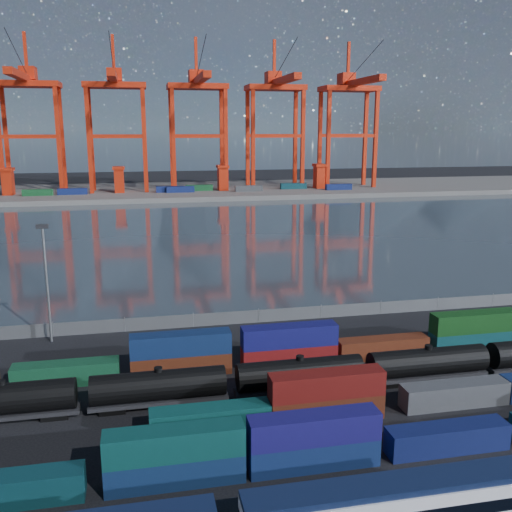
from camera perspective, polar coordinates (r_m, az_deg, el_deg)
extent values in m
plane|color=black|center=(63.07, 5.73, -14.88)|extent=(700.00, 700.00, 0.00)
plane|color=#2E3942|center=(161.81, -5.40, 2.25)|extent=(700.00, 700.00, 0.00)
cube|color=#514F4C|center=(265.30, -7.96, 6.46)|extent=(700.00, 70.00, 2.00)
cone|color=#1E2630|center=(1679.27, -19.00, 19.91)|extent=(1100.00, 1100.00, 520.00)
cone|color=#1E2630|center=(1679.52, -4.44, 19.49)|extent=(1040.00, 1040.00, 460.00)
cone|color=#1E2630|center=(1772.03, 9.18, 17.71)|extent=(960.00, 960.00, 380.00)
cone|color=#1E2630|center=(1919.21, 19.33, 15.58)|extent=(840.00, 840.00, 300.00)
cube|color=silver|center=(45.42, 15.22, -23.18)|extent=(24.29, 2.91, 3.69)
cube|color=#0E1733|center=(44.25, 15.39, -20.98)|extent=(24.29, 2.62, 0.49)
cube|color=black|center=(45.20, 15.25, -22.78)|extent=(24.31, 3.00, 0.97)
cube|color=#0B353C|center=(52.31, -23.49, -20.64)|extent=(11.59, 2.36, 2.51)
cube|color=#0F254D|center=(51.17, -8.07, -20.43)|extent=(11.59, 2.36, 2.51)
cube|color=#0C403D|center=(49.85, -8.16, -18.01)|extent=(11.59, 2.36, 2.51)
cube|color=navy|center=(53.02, 5.77, -19.08)|extent=(11.59, 2.36, 2.51)
cube|color=navy|center=(51.75, 5.84, -16.71)|extent=(11.59, 2.36, 2.51)
cube|color=#0F184E|center=(57.76, 18.57, -16.87)|extent=(11.59, 2.36, 2.51)
cube|color=#0D4441|center=(58.18, -4.58, -15.94)|extent=(11.81, 2.40, 2.56)
cube|color=#4C1E0F|center=(60.56, 7.02, -14.78)|extent=(11.81, 2.40, 2.56)
cube|color=#61110E|center=(59.43, 7.09, -12.59)|extent=(11.81, 2.40, 2.56)
cube|color=#47494D|center=(66.24, 19.21, -12.92)|extent=(11.81, 2.40, 2.56)
cube|color=#134A2C|center=(71.02, -18.45, -11.07)|extent=(12.02, 2.44, 2.60)
cube|color=#512010|center=(70.55, -7.47, -10.65)|extent=(12.02, 2.44, 2.60)
cube|color=#0F234E|center=(69.57, -7.53, -8.68)|extent=(12.02, 2.44, 2.60)
cube|color=maroon|center=(72.60, 3.33, -9.87)|extent=(12.02, 2.44, 2.60)
cube|color=navy|center=(71.65, 3.36, -7.94)|extent=(12.02, 2.44, 2.60)
cube|color=#5D2512|center=(76.61, 12.52, -8.93)|extent=(12.02, 2.44, 2.60)
cube|color=#0E434A|center=(82.63, 20.90, -7.87)|extent=(12.02, 2.44, 2.60)
cube|color=#124415|center=(81.79, 21.04, -6.15)|extent=(12.02, 2.44, 2.60)
cylinder|color=black|center=(64.32, -23.99, -12.93)|extent=(14.14, 3.15, 3.15)
cylinder|color=black|center=(63.62, -24.13, -11.51)|extent=(0.87, 0.87, 0.54)
cube|color=black|center=(65.06, -23.85, -14.32)|extent=(14.68, 2.18, 0.44)
cube|color=black|center=(64.36, -19.42, -14.67)|extent=(2.72, 1.96, 0.65)
cylinder|color=black|center=(62.73, -9.70, -12.61)|extent=(14.14, 3.15, 3.15)
cylinder|color=black|center=(62.01, -9.76, -11.16)|extent=(0.87, 0.87, 0.54)
cube|color=black|center=(63.49, -9.64, -14.04)|extent=(14.68, 2.18, 0.44)
cube|color=black|center=(63.77, -14.16, -14.57)|extent=(2.72, 1.96, 0.65)
cube|color=black|center=(63.96, -5.10, -14.12)|extent=(2.72, 1.96, 0.65)
cylinder|color=black|center=(64.91, 4.39, -11.56)|extent=(14.14, 3.15, 3.15)
cylinder|color=black|center=(64.22, 4.42, -10.15)|extent=(0.87, 0.87, 0.54)
cube|color=black|center=(65.64, 4.36, -12.95)|extent=(14.68, 2.18, 0.44)
cube|color=black|center=(64.76, 0.07, -13.71)|extent=(2.72, 1.96, 0.65)
cube|color=black|center=(67.24, 8.47, -12.82)|extent=(2.72, 1.96, 0.65)
cylinder|color=black|center=(70.51, 16.78, -10.06)|extent=(14.14, 3.15, 3.15)
cylinder|color=black|center=(69.88, 16.87, -8.75)|extent=(0.87, 0.87, 0.54)
cube|color=black|center=(71.19, 16.69, -11.36)|extent=(14.68, 2.18, 0.44)
cube|color=black|center=(69.29, 13.02, -12.22)|extent=(2.72, 1.96, 0.65)
cube|color=black|center=(73.70, 20.09, -11.13)|extent=(2.72, 1.96, 0.65)
cube|color=black|center=(76.74, 23.78, -10.49)|extent=(2.72, 1.96, 0.65)
cube|color=#595B5E|center=(87.67, 0.27, -6.03)|extent=(160.00, 0.06, 2.00)
cylinder|color=slate|center=(86.87, -19.63, -6.91)|extent=(0.12, 0.12, 2.20)
cylinder|color=slate|center=(85.97, -12.98, -6.68)|extent=(0.12, 0.12, 2.20)
cylinder|color=slate|center=(86.23, -6.29, -6.36)|extent=(0.12, 0.12, 2.20)
cylinder|color=slate|center=(87.64, 0.27, -5.97)|extent=(0.12, 0.12, 2.20)
cylinder|color=slate|center=(90.14, 6.53, -5.52)|extent=(0.12, 0.12, 2.20)
cylinder|color=slate|center=(93.65, 12.37, -5.04)|extent=(0.12, 0.12, 2.20)
cylinder|color=slate|center=(98.06, 17.74, -4.55)|extent=(0.12, 0.12, 2.20)
cylinder|color=slate|center=(103.25, 22.60, -4.07)|extent=(0.12, 0.12, 2.20)
cylinder|color=slate|center=(82.99, -20.16, -2.86)|extent=(0.36, 0.36, 16.00)
cube|color=black|center=(81.28, -20.60, 2.79)|extent=(1.60, 0.40, 0.60)
cube|color=red|center=(257.83, -24.25, 10.30)|extent=(1.66, 1.66, 46.80)
cube|color=red|center=(270.04, -23.69, 10.41)|extent=(1.66, 1.66, 46.80)
cube|color=red|center=(254.01, -19.12, 10.69)|extent=(1.66, 1.66, 46.80)
cube|color=red|center=(266.39, -18.79, 10.77)|extent=(1.66, 1.66, 46.80)
cube|color=red|center=(255.63, -21.75, 11.03)|extent=(22.88, 1.46, 1.46)
cube|color=red|center=(267.94, -21.30, 11.10)|extent=(22.88, 1.46, 1.46)
cube|color=red|center=(262.36, -21.90, 15.65)|extent=(26.00, 14.56, 2.29)
cube|color=red|center=(250.24, -22.44, 16.28)|extent=(3.12, 49.93, 2.60)
cube|color=red|center=(266.81, -21.83, 16.61)|extent=(6.24, 8.32, 5.20)
cube|color=red|center=(265.54, -22.05, 18.31)|extent=(1.25, 1.25, 16.64)
cylinder|color=black|center=(248.48, -22.70, 17.98)|extent=(0.25, 42.81, 14.12)
cube|color=red|center=(252.80, -16.35, 10.87)|extent=(1.66, 1.66, 46.80)
cube|color=red|center=(265.24, -16.15, 10.94)|extent=(1.66, 1.66, 46.80)
cube|color=red|center=(252.09, -11.07, 11.13)|extent=(1.66, 1.66, 46.80)
cube|color=red|center=(264.57, -11.11, 11.19)|extent=(1.66, 1.66, 46.80)
cube|color=red|center=(252.15, -13.74, 11.54)|extent=(22.88, 1.46, 1.46)
cube|color=red|center=(264.62, -13.66, 11.58)|extent=(22.88, 1.46, 1.46)
cube|color=red|center=(258.97, -13.95, 16.22)|extent=(26.00, 14.56, 2.29)
cube|color=red|center=(246.68, -14.08, 16.90)|extent=(3.12, 49.93, 2.60)
cube|color=red|center=(263.47, -13.98, 17.18)|extent=(6.24, 8.32, 5.20)
cube|color=red|center=(262.18, -14.09, 18.91)|extent=(1.25, 1.25, 16.64)
cylinder|color=black|center=(244.89, -14.20, 18.64)|extent=(0.25, 42.81, 14.12)
cube|color=red|center=(252.56, -8.27, 11.24)|extent=(1.66, 1.66, 46.80)
cube|color=red|center=(265.02, -8.44, 11.29)|extent=(1.66, 1.66, 46.80)
cube|color=red|center=(255.02, -3.03, 11.36)|extent=(1.66, 1.66, 46.80)
cube|color=red|center=(267.36, -3.45, 11.41)|extent=(1.66, 1.66, 46.80)
cube|color=red|center=(253.49, -5.65, 11.84)|extent=(22.88, 1.46, 1.46)
cube|color=red|center=(265.90, -5.95, 11.87)|extent=(22.88, 1.46, 1.46)
cube|color=red|center=(260.28, -5.91, 16.49)|extent=(26.00, 14.56, 2.29)
cube|color=red|center=(248.06, -5.61, 17.18)|extent=(3.12, 49.93, 2.60)
cube|color=red|center=(264.76, -6.03, 17.44)|extent=(6.24, 8.32, 5.20)
cube|color=red|center=(263.48, -6.02, 19.17)|extent=(1.25, 1.25, 16.64)
cylinder|color=black|center=(246.28, -5.58, 18.91)|extent=(0.25, 42.81, 14.12)
cube|color=red|center=(257.13, -0.31, 11.39)|extent=(1.66, 1.66, 46.80)
cube|color=red|center=(269.38, -0.84, 11.44)|extent=(1.66, 1.66, 46.80)
cube|color=red|center=(262.61, 4.69, 11.37)|extent=(1.66, 1.66, 46.80)
cube|color=red|center=(274.61, 3.95, 11.44)|extent=(1.66, 1.66, 46.80)
cube|color=red|center=(259.60, 2.22, 11.91)|extent=(22.88, 1.46, 1.46)
cube|color=red|center=(271.73, 1.58, 11.95)|extent=(22.88, 1.46, 1.46)
cube|color=red|center=(266.23, 1.93, 16.46)|extent=(26.00, 14.56, 2.29)
cube|color=red|center=(254.29, 2.62, 17.11)|extent=(3.12, 49.93, 2.60)
cube|color=red|center=(270.61, 1.72, 17.40)|extent=(6.24, 8.32, 5.20)
cube|color=red|center=(269.36, 1.84, 19.09)|extent=(1.25, 1.25, 16.64)
cylinder|color=black|center=(252.56, 2.79, 18.80)|extent=(0.25, 42.81, 14.12)
cube|color=red|center=(266.27, 7.24, 11.33)|extent=(1.66, 1.66, 46.80)
cube|color=red|center=(278.11, 6.40, 11.41)|extent=(1.66, 1.66, 46.80)
cube|color=red|center=(274.50, 11.86, 11.21)|extent=(1.66, 1.66, 46.80)
cube|color=red|center=(286.00, 10.85, 11.30)|extent=(1.66, 1.66, 46.80)
cube|color=red|center=(270.13, 9.60, 11.77)|extent=(22.88, 1.46, 1.46)
cube|color=red|center=(281.81, 8.67, 11.83)|extent=(22.88, 1.46, 1.46)
cube|color=red|center=(276.51, 9.29, 16.17)|extent=(26.00, 14.56, 2.29)
cube|color=red|center=(265.04, 10.30, 16.74)|extent=(3.12, 49.93, 2.60)
cube|color=red|center=(280.74, 9.01, 17.08)|extent=(6.24, 8.32, 5.20)
cube|color=red|center=(279.53, 9.22, 18.70)|extent=(1.25, 1.25, 16.64)
cylinder|color=black|center=(263.38, 10.58, 18.35)|extent=(0.25, 42.81, 14.12)
cube|color=navy|center=(249.90, -7.58, 6.62)|extent=(12.00, 2.44, 2.60)
cube|color=navy|center=(261.02, 8.26, 6.86)|extent=(12.00, 2.44, 2.60)
cube|color=navy|center=(251.02, -8.59, 6.62)|extent=(12.00, 2.44, 2.60)
cube|color=#3F4244|center=(251.84, -0.74, 6.78)|extent=(12.00, 2.44, 2.60)
cube|color=#144C23|center=(252.06, -21.00, 5.95)|extent=(12.00, 2.44, 2.60)
cube|color=navy|center=(251.55, -17.88, 6.16)|extent=(12.00, 2.44, 2.60)
cube|color=#144C23|center=(255.42, -5.71, 6.80)|extent=(12.00, 2.44, 2.60)
cube|color=#0C3842|center=(262.78, 3.76, 7.00)|extent=(12.00, 2.44, 2.60)
cube|color=red|center=(259.62, -23.55, 6.73)|extent=(4.00, 6.00, 10.00)
cube|color=red|center=(259.21, -23.66, 7.94)|extent=(5.00, 7.00, 1.20)
cube|color=red|center=(254.32, -13.51, 7.33)|extent=(4.00, 6.00, 10.00)
cube|color=red|center=(253.91, -13.58, 8.56)|extent=(5.00, 7.00, 1.20)
cube|color=red|center=(256.92, -3.35, 7.70)|extent=(4.00, 6.00, 10.00)
cube|color=red|center=(256.50, -3.37, 8.93)|extent=(5.00, 7.00, 1.20)
cube|color=red|center=(267.18, 6.33, 7.84)|extent=(4.00, 6.00, 10.00)
cube|color=red|center=(266.78, 6.36, 9.01)|extent=(5.00, 7.00, 1.20)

